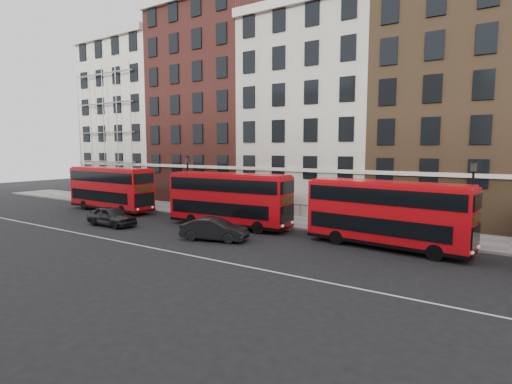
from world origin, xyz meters
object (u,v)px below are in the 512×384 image
Objects in this scene: car_rear at (112,216)px; car_front at (214,229)px; bus_c at (386,213)px; bus_b at (229,198)px; bus_a at (110,188)px.

car_front is at bearing -86.63° from car_rear.
car_front is (-10.05, -4.15, -1.46)m from bus_c.
bus_b is at bearing -59.47° from car_rear.
car_rear is 9.98m from car_front.
bus_a is 26.45m from bus_c.
bus_b is 9.42m from car_rear.
bus_c reaches higher than car_rear.
bus_b is at bearing 1.96° from bus_a.
bus_c is (12.00, 0.01, -0.05)m from bus_b.
bus_a is 16.98m from car_front.
bus_a is at bearing -174.51° from bus_c.
bus_b is 1.02× the size of bus_c.
bus_c is 2.21× the size of car_rear.
bus_c is at bearing -3.42° from bus_b.
bus_b reaches higher than car_front.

